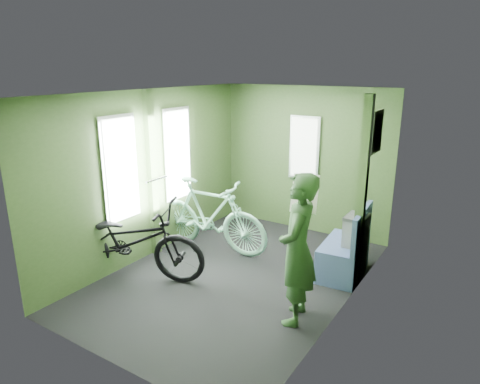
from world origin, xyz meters
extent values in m
plane|color=black|center=(0.00, 0.00, 0.00)|extent=(4.00, 4.00, 0.00)
cube|color=silver|center=(0.00, 0.00, 2.30)|extent=(2.80, 4.00, 0.02)
cube|color=#354F24|center=(0.00, 2.00, 1.15)|extent=(2.80, 0.02, 2.30)
cube|color=#354F24|center=(0.00, -2.00, 1.15)|extent=(2.80, 0.02, 2.30)
cube|color=#354F24|center=(-1.40, 0.00, 1.15)|extent=(0.02, 4.00, 2.30)
cube|color=#354F24|center=(1.40, 0.00, 1.15)|extent=(0.02, 4.00, 2.30)
cube|color=#354F24|center=(-1.36, 0.00, 1.15)|extent=(0.08, 0.12, 2.30)
cube|color=silver|center=(-1.35, -0.55, 1.35)|extent=(0.02, 0.56, 1.34)
cube|color=silver|center=(-1.35, 0.55, 1.35)|extent=(0.02, 0.56, 1.34)
cube|color=white|center=(-1.34, -0.55, 1.88)|extent=(0.00, 0.12, 0.12)
cube|color=white|center=(-1.34, 0.55, 1.88)|extent=(0.00, 0.12, 0.12)
cylinder|color=silver|center=(-1.29, 0.00, 1.10)|extent=(0.03, 0.40, 0.03)
cube|color=#354F24|center=(1.35, 0.60, 1.15)|extent=(0.10, 0.10, 2.30)
cube|color=white|center=(1.38, 0.90, 1.85)|extent=(0.02, 0.40, 0.50)
cube|color=silver|center=(0.00, 1.96, 1.35)|extent=(0.50, 0.02, 1.00)
imported|color=black|center=(-1.08, -0.74, 0.00)|extent=(2.09, 1.38, 1.09)
imported|color=#92E1BE|center=(-0.75, 0.47, 0.00)|extent=(1.85, 0.75, 1.15)
imported|color=#2B4B28|center=(1.05, -0.46, 0.80)|extent=(0.52, 0.66, 1.60)
cube|color=silver|center=(0.98, -0.17, 1.31)|extent=(0.32, 0.26, 0.38)
cube|color=gray|center=(1.26, 0.80, 0.41)|extent=(0.24, 0.34, 0.82)
cube|color=navy|center=(1.12, 0.80, 0.22)|extent=(0.55, 0.90, 0.43)
cube|color=navy|center=(1.33, 0.80, 0.68)|extent=(0.13, 0.87, 0.48)
camera|label=1|loc=(2.71, -4.14, 2.59)|focal=32.00mm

